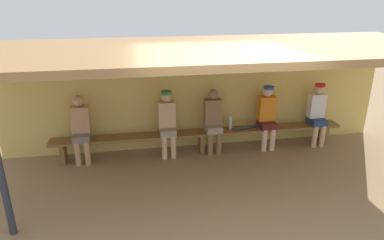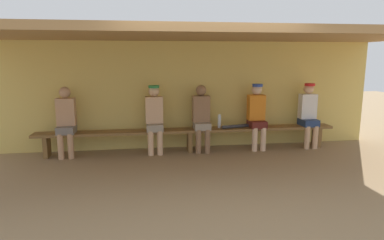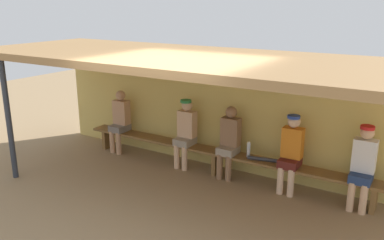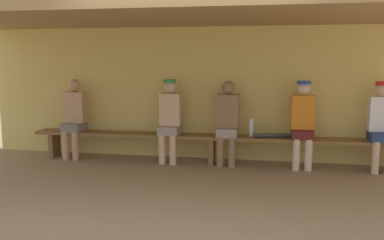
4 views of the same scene
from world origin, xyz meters
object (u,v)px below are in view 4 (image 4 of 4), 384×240
at_px(player_shirtless_tan, 381,122).
at_px(bench, 212,140).
at_px(water_bottle_green, 251,128).
at_px(player_near_post, 74,115).
at_px(player_in_red, 303,120).
at_px(player_leftmost, 228,119).
at_px(player_rightmost, 170,117).
at_px(baseball_bat, 279,135).

bearing_deg(player_shirtless_tan, bench, -179.92).
height_order(bench, water_bottle_green, water_bottle_green).
xyz_separation_m(player_near_post, player_shirtless_tan, (4.90, 0.00, 0.02)).
distance_m(bench, player_in_red, 1.44).
distance_m(player_near_post, player_in_red, 3.76).
distance_m(player_leftmost, player_shirtless_tan, 2.29).
distance_m(player_shirtless_tan, water_bottle_green, 1.92).
bearing_deg(bench, player_rightmost, 179.71).
bearing_deg(player_leftmost, player_near_post, 180.00).
height_order(bench, player_rightmost, player_rightmost).
bearing_deg(player_in_red, baseball_bat, -179.42).
relative_size(bench, player_in_red, 4.46).
height_order(player_shirtless_tan, player_in_red, same).
xyz_separation_m(bench, player_in_red, (1.40, 0.00, 0.36)).
relative_size(player_near_post, player_rightmost, 0.99).
xyz_separation_m(bench, baseball_bat, (1.05, -0.00, 0.11)).
height_order(player_rightmost, baseball_bat, player_rightmost).
distance_m(player_in_red, baseball_bat, 0.44).
relative_size(player_near_post, player_in_red, 0.99).
bearing_deg(water_bottle_green, player_shirtless_tan, -0.96).
distance_m(player_leftmost, player_rightmost, 0.94).
xyz_separation_m(bench, player_leftmost, (0.24, 0.00, 0.34)).
relative_size(player_in_red, water_bottle_green, 4.79).
bearing_deg(player_in_red, player_shirtless_tan, 0.00).
bearing_deg(player_near_post, bench, -0.07).
xyz_separation_m(bench, player_near_post, (-2.37, 0.00, 0.34)).
relative_size(player_shirtless_tan, baseball_bat, 1.69).
distance_m(player_leftmost, player_in_red, 1.16).
height_order(player_near_post, baseball_bat, player_near_post).
height_order(player_shirtless_tan, baseball_bat, player_shirtless_tan).
xyz_separation_m(player_shirtless_tan, baseball_bat, (-1.48, -0.00, -0.25)).
bearing_deg(player_in_red, bench, -179.85).
bearing_deg(player_rightmost, water_bottle_green, 1.40).
distance_m(player_near_post, player_leftmost, 2.61).
relative_size(player_near_post, player_shirtless_tan, 0.99).
bearing_deg(player_rightmost, player_in_red, 0.00).
relative_size(player_near_post, player_leftmost, 1.00).
xyz_separation_m(player_in_red, water_bottle_green, (-0.78, 0.03, -0.15)).
bearing_deg(player_shirtless_tan, baseball_bat, -179.86).
xyz_separation_m(player_near_post, player_rightmost, (1.67, 0.00, 0.02)).
xyz_separation_m(player_shirtless_tan, player_in_red, (-1.13, 0.00, 0.00)).
xyz_separation_m(player_near_post, water_bottle_green, (2.98, 0.03, -0.13)).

